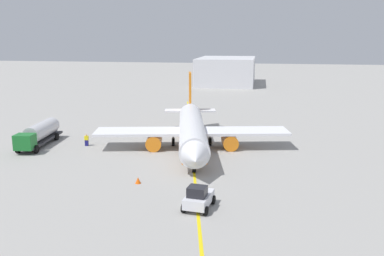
{
  "coord_description": "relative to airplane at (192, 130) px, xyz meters",
  "views": [
    {
      "loc": [
        53.31,
        10.09,
        14.89
      ],
      "look_at": [
        0.0,
        0.0,
        3.0
      ],
      "focal_mm": 38.36,
      "sensor_mm": 36.0,
      "label": 1
    }
  ],
  "objects": [
    {
      "name": "airplane",
      "position": [
        0.0,
        0.0,
        0.0
      ],
      "size": [
        30.71,
        27.0,
        9.46
      ],
      "color": "white",
      "rests_on": "ground"
    },
    {
      "name": "refueling_worker",
      "position": [
        1.42,
        -14.9,
        -1.73
      ],
      "size": [
        0.39,
        0.54,
        1.71
      ],
      "color": "navy",
      "rests_on": "ground"
    },
    {
      "name": "pushback_tug",
      "position": [
        20.03,
        4.39,
        -1.54
      ],
      "size": [
        3.8,
        2.67,
        2.2
      ],
      "color": "silver",
      "rests_on": "ground"
    },
    {
      "name": "ground_plane",
      "position": [
        0.51,
        0.11,
        -2.55
      ],
      "size": [
        400.0,
        400.0,
        0.0
      ],
      "primitive_type": "plane",
      "color": "#9E9B96"
    },
    {
      "name": "distant_hangar",
      "position": [
        -82.84,
        -4.02,
        1.78
      ],
      "size": [
        28.33,
        18.78,
        8.68
      ],
      "color": "silver",
      "rests_on": "ground"
    },
    {
      "name": "fuel_tanker",
      "position": [
        2.42,
        -21.57,
        -0.82
      ],
      "size": [
        11.33,
        4.01,
        3.15
      ],
      "color": "#2D2D33",
      "rests_on": "ground"
    },
    {
      "name": "safety_cone_nose",
      "position": [
        14.82,
        -2.95,
        -2.21
      ],
      "size": [
        0.61,
        0.61,
        0.67
      ],
      "primitive_type": "cone",
      "color": "#F2590F",
      "rests_on": "ground"
    },
    {
      "name": "taxi_line_marking",
      "position": [
        0.51,
        0.11,
        -2.55
      ],
      "size": [
        85.42,
        18.64,
        0.01
      ],
      "primitive_type": "cube",
      "rotation": [
        0.0,
        0.0,
        0.21
      ],
      "color": "yellow",
      "rests_on": "ground"
    }
  ]
}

